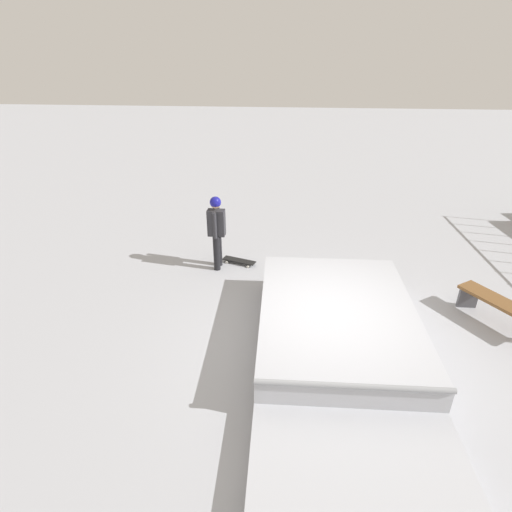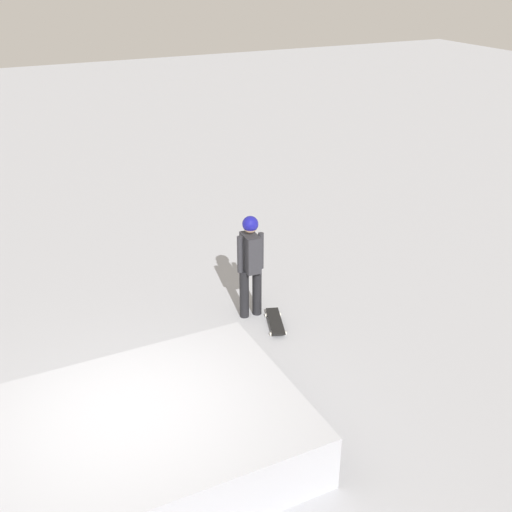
# 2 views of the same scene
# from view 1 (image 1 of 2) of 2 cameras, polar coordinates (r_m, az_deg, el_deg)

# --- Properties ---
(ground_plane) EXTENTS (60.00, 60.00, 0.00)m
(ground_plane) POSITION_cam_1_polar(r_m,az_deg,el_deg) (7.49, 9.28, -11.80)
(ground_plane) COLOR #A8AAB2
(skate_ramp) EXTENTS (5.44, 2.69, 0.74)m
(skate_ramp) POSITION_cam_1_polar(r_m,az_deg,el_deg) (7.02, 11.38, -11.79)
(skate_ramp) COLOR #B0B3BB
(skate_ramp) RESTS_ON ground
(skater) EXTENTS (0.44, 0.39, 1.73)m
(skater) POSITION_cam_1_polar(r_m,az_deg,el_deg) (9.32, -5.44, 3.94)
(skater) COLOR black
(skater) RESTS_ON ground
(skateboard) EXTENTS (0.45, 0.82, 0.09)m
(skateboard) POSITION_cam_1_polar(r_m,az_deg,el_deg) (9.84, -2.32, -0.64)
(skateboard) COLOR black
(skateboard) RESTS_ON ground
(park_bench) EXTENTS (1.55, 1.22, 0.48)m
(park_bench) POSITION_cam_1_polar(r_m,az_deg,el_deg) (8.87, 30.63, -6.14)
(park_bench) COLOR brown
(park_bench) RESTS_ON ground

